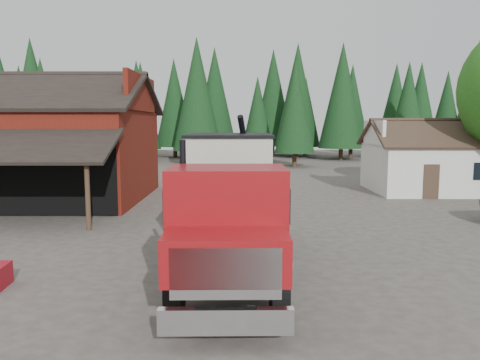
{
  "coord_description": "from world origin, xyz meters",
  "views": [
    {
      "loc": [
        0.53,
        -16.52,
        4.33
      ],
      "look_at": [
        0.55,
        4.24,
        1.8
      ],
      "focal_mm": 35.0,
      "sensor_mm": 36.0,
      "label": 1
    }
  ],
  "objects": [
    {
      "name": "near_pine_c",
      "position": [
        22.0,
        26.0,
        6.89
      ],
      "size": [
        4.84,
        4.84,
        12.4
      ],
      "color": "#382619",
      "rests_on": "ground"
    },
    {
      "name": "near_pine_b",
      "position": [
        6.0,
        30.0,
        5.89
      ],
      "size": [
        3.96,
        3.96,
        10.4
      ],
      "color": "#382619",
      "rests_on": "ground"
    },
    {
      "name": "feed_truck",
      "position": [
        0.21,
        -2.97,
        2.16
      ],
      "size": [
        3.12,
        10.26,
        4.62
      ],
      "rotation": [
        0.0,
        0.0,
        0.01
      ],
      "color": "black",
      "rests_on": "ground"
    },
    {
      "name": "ground",
      "position": [
        0.0,
        0.0,
        0.0
      ],
      "size": [
        120.0,
        120.0,
        0.0
      ],
      "primitive_type": "plane",
      "color": "#474038",
      "rests_on": "ground"
    },
    {
      "name": "near_pine_d",
      "position": [
        -4.0,
        34.0,
        7.39
      ],
      "size": [
        5.28,
        5.28,
        13.4
      ],
      "color": "#382619",
      "rests_on": "ground"
    },
    {
      "name": "near_pine_a",
      "position": [
        -22.0,
        28.0,
        6.39
      ],
      "size": [
        4.4,
        4.4,
        11.4
      ],
      "color": "#382619",
      "rests_on": "ground"
    },
    {
      "name": "farmhouse",
      "position": [
        13.0,
        13.0,
        1.67
      ],
      "size": [
        8.6,
        6.42,
        4.65
      ],
      "color": "silver",
      "rests_on": "ground"
    },
    {
      "name": "red_barn",
      "position": [
        -11.0,
        9.9,
        2.69
      ],
      "size": [
        12.8,
        13.63,
        7.18
      ],
      "color": "#611910",
      "rests_on": "ground"
    },
    {
      "name": "conifer_backdrop",
      "position": [
        0.0,
        42.0,
        0.0
      ],
      "size": [
        76.0,
        16.0,
        16.0
      ],
      "primitive_type": null,
      "color": "black",
      "rests_on": "ground"
    }
  ]
}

